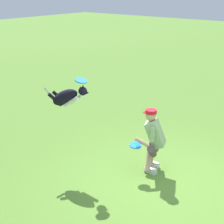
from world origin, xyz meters
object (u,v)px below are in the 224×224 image
at_px(person, 153,138).
at_px(frisbee_flying, 81,80).
at_px(dog, 67,97).
at_px(frisbee_held, 135,145).

distance_m(person, frisbee_flying, 1.82).
bearing_deg(dog, frisbee_flying, -1.65).
bearing_deg(person, frisbee_flying, 12.34).
bearing_deg(person, dog, 8.83).
distance_m(dog, frisbee_held, 1.64).
bearing_deg(frisbee_held, frisbee_flying, 25.36).
relative_size(dog, frisbee_flying, 3.98).
bearing_deg(dog, frisbee_held, 6.09).
xyz_separation_m(frisbee_flying, frisbee_held, (-0.97, -0.46, -1.24)).
bearing_deg(frisbee_flying, frisbee_held, -154.64).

